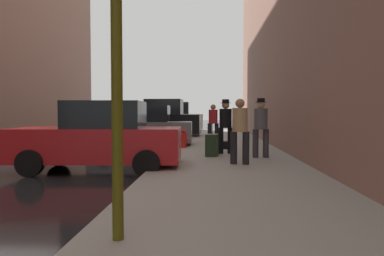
{
  "coord_description": "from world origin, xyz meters",
  "views": [
    {
      "loc": [
        5.49,
        -9.34,
        1.51
      ],
      "look_at": [
        4.77,
        4.94,
        0.9
      ],
      "focal_mm": 35.0,
      "sensor_mm": 36.0,
      "label": 1
    }
  ],
  "objects": [
    {
      "name": "parked_black_suv",
      "position": [
        2.65,
        12.14,
        1.03
      ],
      "size": [
        4.66,
        2.19,
        2.25
      ],
      "color": "black",
      "rests_on": "ground_plane"
    },
    {
      "name": "rolling_suitcase",
      "position": [
        5.53,
        2.22,
        0.49
      ],
      "size": [
        0.43,
        0.6,
        1.04
      ],
      "color": "black",
      "rests_on": "sidewalk"
    },
    {
      "name": "pedestrian_with_fedora",
      "position": [
        5.97,
        2.92,
        1.14
      ],
      "size": [
        0.52,
        0.47,
        1.78
      ],
      "color": "black",
      "rests_on": "sidewalk"
    },
    {
      "name": "parked_gray_coupe",
      "position": [
        2.65,
        6.17,
        0.85
      ],
      "size": [
        4.26,
        2.17,
        1.79
      ],
      "color": "slate",
      "rests_on": "ground_plane"
    },
    {
      "name": "fire_hydrant",
      "position": [
        4.45,
        4.92,
        0.5
      ],
      "size": [
        0.42,
        0.22,
        0.7
      ],
      "color": "red",
      "rests_on": "sidewalk"
    },
    {
      "name": "pedestrian_in_tan_coat",
      "position": [
        6.25,
        0.44,
        1.1
      ],
      "size": [
        0.53,
        0.47,
        1.71
      ],
      "color": "black",
      "rests_on": "sidewalk"
    },
    {
      "name": "pedestrian_with_beanie",
      "position": [
        6.99,
        1.95,
        1.14
      ],
      "size": [
        0.52,
        0.46,
        1.78
      ],
      "color": "#333338",
      "rests_on": "sidewalk"
    },
    {
      "name": "parked_red_hatchback",
      "position": [
        2.65,
        0.1,
        0.85
      ],
      "size": [
        4.27,
        2.19,
        1.79
      ],
      "color": "#B2191E",
      "rests_on": "ground_plane"
    },
    {
      "name": "duffel_bag",
      "position": [
        6.11,
        4.59,
        0.29
      ],
      "size": [
        0.32,
        0.44,
        0.28
      ],
      "color": "black",
      "rests_on": "sidewalk"
    },
    {
      "name": "sidewalk",
      "position": [
        6.0,
        0.0,
        0.07
      ],
      "size": [
        4.0,
        40.0,
        0.15
      ],
      "primitive_type": "cube",
      "color": "gray",
      "rests_on": "ground_plane"
    },
    {
      "name": "pedestrian_in_red_jacket",
      "position": [
        5.6,
        7.49,
        1.1
      ],
      "size": [
        0.51,
        0.43,
        1.71
      ],
      "color": "black",
      "rests_on": "sidewalk"
    },
    {
      "name": "parked_white_van",
      "position": [
        2.65,
        18.7,
        1.03
      ],
      "size": [
        4.64,
        2.15,
        2.25
      ],
      "color": "silver",
      "rests_on": "ground_plane"
    }
  ]
}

